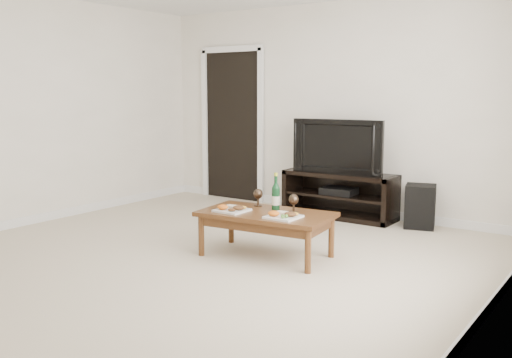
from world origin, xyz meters
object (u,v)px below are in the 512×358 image
at_px(television, 341,146).
at_px(subwoofer, 420,206).
at_px(media_console, 339,195).
at_px(coffee_table, 266,234).

relative_size(television, subwoofer, 2.30).
xyz_separation_m(media_console, subwoofer, (0.99, 0.04, -0.03)).
xyz_separation_m(subwoofer, coffee_table, (-0.79, -1.93, -0.03)).
bearing_deg(subwoofer, television, 166.23).
xyz_separation_m(media_console, television, (0.00, 0.00, 0.60)).
distance_m(subwoofer, coffee_table, 2.08).
relative_size(media_console, coffee_table, 1.15).
height_order(media_console, subwoofer, media_console).
bearing_deg(media_console, television, 0.00).
height_order(subwoofer, coffee_table, subwoofer).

